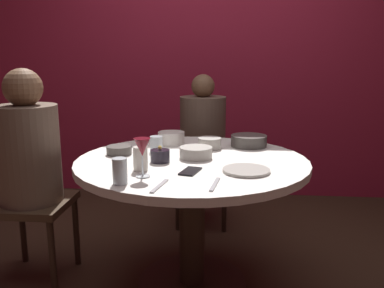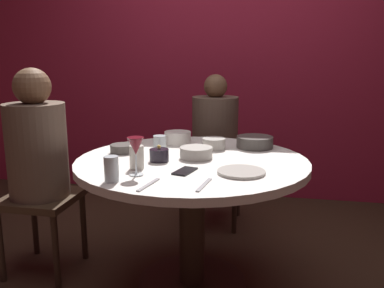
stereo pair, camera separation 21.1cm
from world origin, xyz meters
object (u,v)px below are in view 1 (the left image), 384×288
cell_phone (190,171)px  seated_diner_left (29,154)px  bowl_rice_portion (196,153)px  cup_by_left_diner (140,159)px  bowl_small_white (171,138)px  seated_diner_back (203,133)px  candle_holder (160,156)px  dinner_plate (246,170)px  cup_by_right_diner (120,171)px  dining_table (192,189)px  bowl_sauce_side (249,141)px  bowl_serving_large (210,143)px  bowl_salad_center (119,150)px  cup_near_candle (156,144)px  wine_glass (142,149)px

cell_phone → seated_diner_left: bearing=-0.5°
bowl_rice_portion → cup_by_left_diner: cup_by_left_diner is taller
bowl_rice_portion → bowl_small_white: bearing=117.6°
seated_diner_back → bowl_rice_portion: bearing=1.2°
seated_diner_back → candle_holder: 0.99m
seated_diner_left → dinner_plate: (1.17, -0.22, -0.00)m
bowl_rice_portion → cup_by_right_diner: 0.55m
dinner_plate → cell_phone: bearing=-174.3°
candle_holder → bowl_rice_portion: (0.18, 0.10, -0.00)m
dining_table → bowl_sauce_side: bearing=47.0°
seated_diner_left → dinner_plate: bearing=-10.8°
bowl_serving_large → dining_table: bearing=-107.7°
cup_by_left_diner → cup_by_right_diner: size_ratio=1.02×
bowl_salad_center → candle_holder: bearing=-30.2°
dining_table → bowl_salad_center: bearing=170.7°
dining_table → bowl_rice_portion: bowl_rice_portion is taller
bowl_sauce_side → seated_diner_back: bearing=119.1°
seated_diner_left → cup_by_right_diner: 0.78m
cup_by_right_diner → bowl_serving_large: bearing=63.9°
dining_table → bowl_sauce_side: size_ratio=5.68×
candle_holder → seated_diner_left: bearing=173.8°
bowl_serving_large → dinner_plate: bearing=-67.8°
seated_diner_left → bowl_salad_center: size_ratio=8.68×
bowl_salad_center → cup_near_candle: (0.20, 0.07, 0.02)m
wine_glass → seated_diner_left: bearing=154.0°
dining_table → cell_phone: cell_phone is taller
cell_phone → bowl_sauce_side: size_ratio=0.65×
dinner_plate → cup_near_candle: cup_near_candle is taller
dining_table → cell_phone: (0.01, -0.25, 0.17)m
bowl_salad_center → bowl_sauce_side: bearing=20.4°
cell_phone → bowl_rice_portion: 0.27m
bowl_sauce_side → cup_by_left_diner: bearing=-133.0°
wine_glass → cup_by_right_diner: 0.15m
cell_phone → cup_near_candle: cup_near_candle is taller
seated_diner_left → bowl_small_white: seated_diner_left is taller
dining_table → bowl_rice_portion: (0.02, 0.02, 0.20)m
bowl_small_white → wine_glass: bearing=-92.4°
seated_diner_left → candle_holder: bearing=-6.2°
bowl_serving_large → bowl_small_white: bowl_small_white is taller
dinner_plate → bowl_rice_portion: (-0.26, 0.24, 0.02)m
dinner_plate → bowl_serving_large: bearing=112.2°
candle_holder → cell_phone: (0.17, -0.17, -0.03)m
seated_diner_back → dinner_plate: (0.27, -1.12, 0.03)m
wine_glass → cup_by_left_diner: (-0.03, 0.11, -0.07)m
bowl_small_white → bowl_rice_portion: (0.18, -0.34, -0.01)m
dining_table → bowl_serving_large: 0.33m
bowl_small_white → cup_by_left_diner: bearing=-95.9°
seated_diner_back → cup_near_candle: (-0.21, -0.76, 0.07)m
seated_diner_back → bowl_rice_portion: seated_diner_back is taller
candle_holder → cup_near_candle: cup_near_candle is taller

